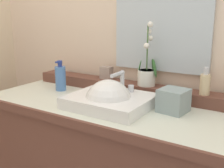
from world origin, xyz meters
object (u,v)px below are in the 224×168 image
object	(u,v)px
trinket_box	(106,73)
lotion_bottle	(61,78)
soap_dispenser	(205,84)
sink_basin	(109,102)
potted_plant	(147,72)
tissue_box	(173,101)

from	to	relation	value
trinket_box	lotion_bottle	bearing A→B (deg)	-143.95
lotion_bottle	soap_dispenser	bearing A→B (deg)	10.14
sink_basin	potted_plant	distance (m)	0.32
trinket_box	tissue_box	xyz separation A→B (m)	(0.52, -0.20, -0.05)
potted_plant	soap_dispenser	world-z (taller)	potted_plant
tissue_box	potted_plant	bearing A→B (deg)	142.24
sink_basin	tissue_box	bearing A→B (deg)	20.03
potted_plant	lotion_bottle	world-z (taller)	potted_plant
sink_basin	trinket_box	world-z (taller)	sink_basin
soap_dispenser	trinket_box	world-z (taller)	soap_dispenser
soap_dispenser	tissue_box	size ratio (longest dim) A/B	1.11
tissue_box	lotion_bottle	bearing A→B (deg)	179.52
lotion_bottle	tissue_box	distance (m)	0.74
potted_plant	soap_dispenser	size ratio (longest dim) A/B	2.53
trinket_box	sink_basin	bearing A→B (deg)	-59.65
sink_basin	tissue_box	world-z (taller)	sink_basin
soap_dispenser	trinket_box	xyz separation A→B (m)	(-0.63, 0.04, -0.02)
trinket_box	tissue_box	size ratio (longest dim) A/B	0.61
potted_plant	tissue_box	size ratio (longest dim) A/B	2.80
potted_plant	lotion_bottle	bearing A→B (deg)	-161.54
soap_dispenser	trinket_box	size ratio (longest dim) A/B	1.81
sink_basin	trinket_box	distance (m)	0.39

